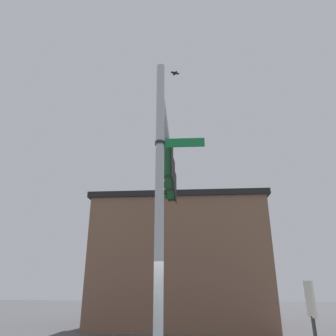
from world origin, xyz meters
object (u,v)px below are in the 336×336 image
(traffic_light_mid_inner, at_px, (169,176))
(traffic_light_mid_outer, at_px, (171,187))
(traffic_light_nearest_pole, at_px, (166,161))
(street_name_sign, at_px, (174,143))
(bird_flying, at_px, (175,73))
(historical_marker, at_px, (313,316))

(traffic_light_mid_inner, xyz_separation_m, traffic_light_mid_outer, (1.48, 0.09, 0.00))
(traffic_light_nearest_pole, xyz_separation_m, street_name_sign, (-2.51, -0.52, -0.56))
(traffic_light_mid_inner, distance_m, bird_flying, 4.29)
(bird_flying, bearing_deg, traffic_light_mid_outer, 12.42)
(street_name_sign, distance_m, historical_marker, 4.93)
(traffic_light_mid_inner, bearing_deg, traffic_light_nearest_pole, -176.37)
(traffic_light_nearest_pole, distance_m, historical_marker, 5.75)
(traffic_light_nearest_pole, xyz_separation_m, traffic_light_mid_inner, (1.48, 0.09, 0.00))
(bird_flying, bearing_deg, street_name_sign, -175.02)
(traffic_light_nearest_pole, distance_m, bird_flying, 4.43)
(historical_marker, bearing_deg, street_name_sign, 110.52)
(traffic_light_nearest_pole, relative_size, traffic_light_mid_inner, 1.00)
(traffic_light_nearest_pole, relative_size, street_name_sign, 1.10)
(traffic_light_mid_inner, relative_size, historical_marker, 0.62)
(bird_flying, bearing_deg, traffic_light_mid_inner, 45.13)
(historical_marker, bearing_deg, traffic_light_nearest_pole, 67.45)
(street_name_sign, height_order, bird_flying, bird_flying)
(traffic_light_nearest_pole, distance_m, traffic_light_mid_inner, 1.48)
(traffic_light_nearest_pole, height_order, street_name_sign, traffic_light_nearest_pole)
(street_name_sign, bearing_deg, traffic_light_mid_outer, 7.42)
(traffic_light_nearest_pole, height_order, bird_flying, bird_flying)
(traffic_light_mid_inner, xyz_separation_m, historical_marker, (-2.90, -3.52, -4.39))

